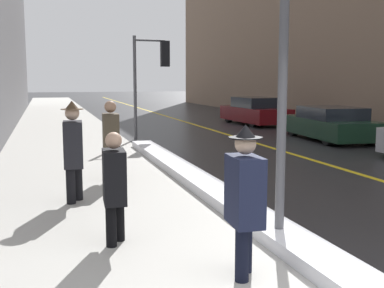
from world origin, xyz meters
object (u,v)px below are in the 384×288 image
object	(u,v)px
pedestrian_in_glasses	(245,195)
pedestrian_trailing	(111,137)
pedestrian_in_fedora	(73,147)
parked_car_maroon	(255,111)
pedestrian_with_shoulder_bag	(114,183)
lamp_post	(285,8)
parked_car_dark_green	(330,124)
traffic_light_near	(154,65)

from	to	relation	value
pedestrian_in_glasses	pedestrian_trailing	xyz separation A→B (m)	(-0.69, 5.38, 0.03)
pedestrian_in_glasses	pedestrian_in_fedora	distance (m)	4.10
pedestrian_trailing	parked_car_maroon	xyz separation A→B (m)	(8.25, 10.98, -0.32)
pedestrian_trailing	parked_car_maroon	bearing A→B (deg)	146.77
pedestrian_with_shoulder_bag	lamp_post	bearing A→B (deg)	78.81
pedestrian_in_glasses	pedestrian_with_shoulder_bag	size ratio (longest dim) A/B	1.13
parked_car_maroon	pedestrian_in_glasses	bearing A→B (deg)	152.49
pedestrian_in_fedora	parked_car_maroon	distance (m)	15.52
lamp_post	parked_car_dark_green	distance (m)	11.66
lamp_post	traffic_light_near	xyz separation A→B (m)	(0.87, 11.33, -0.37)
parked_car_dark_green	pedestrian_with_shoulder_bag	bearing A→B (deg)	139.27
lamp_post	pedestrian_in_glasses	bearing A→B (deg)	-134.18
pedestrian_in_glasses	pedestrian_in_fedora	bearing A→B (deg)	-154.25
pedestrian_in_glasses	pedestrian_trailing	world-z (taller)	pedestrian_trailing
pedestrian_in_fedora	parked_car_maroon	world-z (taller)	pedestrian_in_fedora
pedestrian_trailing	parked_car_dark_green	bearing A→B (deg)	123.49
pedestrian_trailing	parked_car_dark_green	xyz separation A→B (m)	(8.30, 4.75, -0.37)
traffic_light_near	parked_car_dark_green	bearing A→B (deg)	-21.97
pedestrian_trailing	lamp_post	bearing A→B (deg)	23.25
lamp_post	pedestrian_in_glasses	distance (m)	2.44
pedestrian_with_shoulder_bag	pedestrian_in_glasses	bearing A→B (deg)	42.19
traffic_light_near	pedestrian_in_fedora	bearing A→B (deg)	-113.38
lamp_post	traffic_light_near	world-z (taller)	lamp_post
traffic_light_near	pedestrian_in_glasses	bearing A→B (deg)	-100.24
traffic_light_near	parked_car_maroon	bearing A→B (deg)	33.22
lamp_post	parked_car_dark_green	bearing A→B (deg)	53.91
pedestrian_with_shoulder_bag	parked_car_maroon	world-z (taller)	pedestrian_with_shoulder_bag
lamp_post	pedestrian_in_fedora	xyz separation A→B (m)	(-2.43, 2.88, -2.02)
pedestrian_in_fedora	pedestrian_trailing	world-z (taller)	pedestrian_in_fedora
pedestrian_with_shoulder_bag	pedestrian_trailing	xyz separation A→B (m)	(0.48, 3.92, 0.12)
lamp_post	pedestrian_in_fedora	bearing A→B (deg)	130.18
pedestrian_with_shoulder_bag	parked_car_maroon	distance (m)	17.27
traffic_light_near	pedestrian_in_glasses	world-z (taller)	traffic_light_near
pedestrian_with_shoulder_bag	parked_car_dark_green	xyz separation A→B (m)	(8.78, 8.67, -0.25)
parked_car_maroon	parked_car_dark_green	bearing A→B (deg)	177.74
pedestrian_with_shoulder_bag	pedestrian_trailing	world-z (taller)	pedestrian_trailing
pedestrian_in_fedora	pedestrian_trailing	xyz separation A→B (m)	(0.85, 1.58, -0.03)
pedestrian_in_glasses	pedestrian_in_fedora	world-z (taller)	pedestrian_in_fedora
pedestrian_with_shoulder_bag	parked_car_maroon	bearing A→B (deg)	153.33
lamp_post	pedestrian_in_glasses	xyz separation A→B (m)	(-0.89, -0.92, -2.08)
pedestrian_trailing	parked_car_dark_green	world-z (taller)	pedestrian_trailing
pedestrian_trailing	pedestrian_in_fedora	bearing A→B (deg)	-24.45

